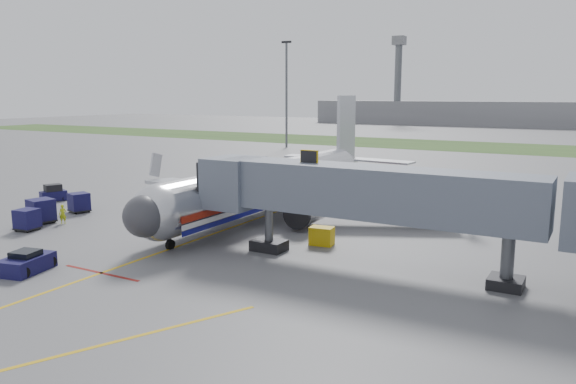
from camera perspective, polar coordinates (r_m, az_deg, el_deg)
The scene contains 16 objects.
ground at distance 37.57m, azimuth -13.89°, elevation -6.34°, with size 400.00×400.00×0.00m, color #565659.
grass_strip at distance 119.09m, azimuth 17.48°, elevation 4.47°, with size 300.00×25.00×0.01m, color #2D4C1E.
apron_markings at distance 32.90m, azimuth -22.89°, elevation -9.19°, with size 21.52×50.00×0.01m.
airliner at distance 48.86m, azimuth -1.64°, elevation 0.86°, with size 32.10×35.67×10.25m.
jet_bridge at distance 33.80m, azimuth 7.97°, elevation -0.17°, with size 25.30×4.00×6.90m.
light_mast_left at distance 110.66m, azimuth -0.16°, elevation 10.13°, with size 2.00×0.44×20.40m.
distant_terminal at distance 199.17m, azimuth 19.73°, elevation 7.50°, with size 120.00×14.00×8.00m, color slate.
control_tower at distance 201.87m, azimuth 11.12°, elevation 11.70°, with size 4.00×4.00×30.00m.
pushback_tug at distance 36.64m, azimuth -25.05°, elevation -6.55°, with size 2.52×3.41×1.28m.
baggage_tug at distance 59.52m, azimuth -22.74°, elevation -0.15°, with size 2.04×2.65×1.65m.
baggage_cart_a at distance 49.66m, azimuth -23.79°, elevation -1.77°, with size 2.19×2.19×1.97m.
baggage_cart_b at distance 47.49m, azimuth -24.98°, elevation -2.56°, with size 1.73×1.73×1.65m.
baggage_cart_c at distance 53.01m, azimuth -20.46°, elevation -1.00°, with size 2.02×2.02×1.72m.
belt_loader at distance 53.44m, azimuth -12.07°, elevation -0.94°, with size 2.54×3.99×1.90m.
ground_power_cart at distance 39.05m, azimuth 3.45°, elevation -4.49°, with size 1.72×1.26×1.28m.
ramp_worker at distance 48.75m, azimuth -21.90°, elevation -2.10°, with size 0.57×0.38×1.57m, color #B4C617.
Camera 1 is at (25.14, -25.95, 10.32)m, focal length 35.00 mm.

